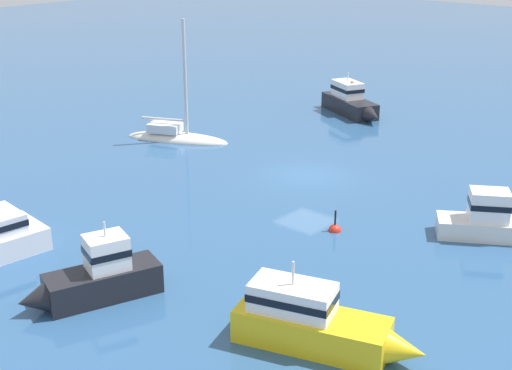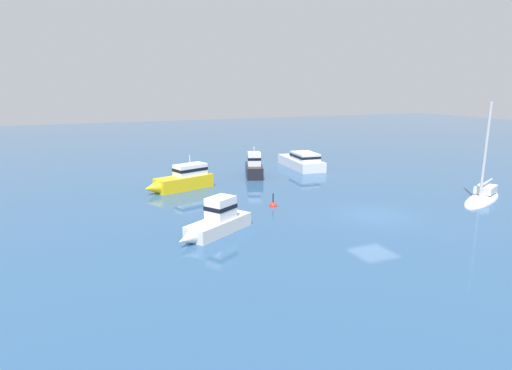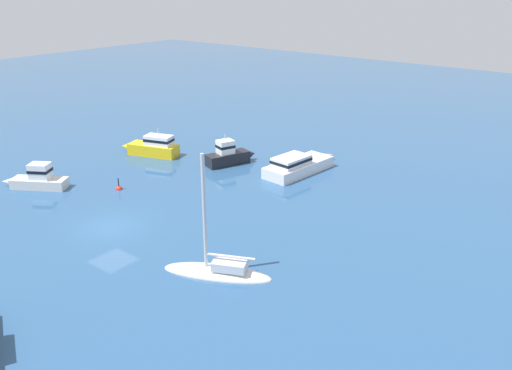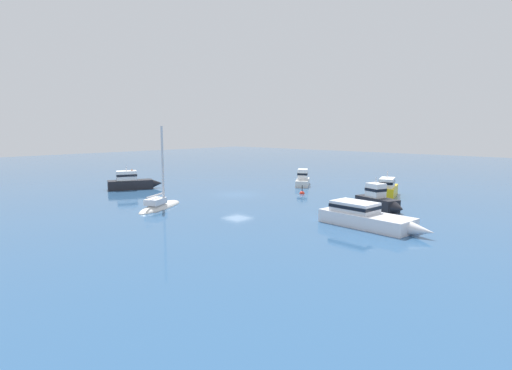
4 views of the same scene
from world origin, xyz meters
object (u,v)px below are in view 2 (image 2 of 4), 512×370
at_px(motor_cruiser, 217,221).
at_px(launch_1, 301,161).
at_px(ketch, 482,198).
at_px(cabin_cruiser_1, 254,167).
at_px(cabin_cruiser, 183,179).
at_px(channel_buoy, 273,206).

xyz_separation_m(motor_cruiser, launch_1, (13.97, 15.63, -0.04)).
relative_size(ketch, launch_1, 0.90).
bearing_deg(cabin_cruiser_1, ketch, -121.45).
distance_m(motor_cruiser, ketch, 19.82).
distance_m(cabin_cruiser, channel_buoy, 8.61).
bearing_deg(cabin_cruiser, ketch, 129.61).
bearing_deg(cabin_cruiser, motor_cruiser, 67.40).
distance_m(ketch, cabin_cruiser_1, 18.63).
relative_size(ketch, cabin_cruiser_1, 1.52).
distance_m(cabin_cruiser_1, launch_1, 6.29).
bearing_deg(channel_buoy, cabin_cruiser, 121.32).
height_order(cabin_cruiser, launch_1, cabin_cruiser).
xyz_separation_m(motor_cruiser, cabin_cruiser, (0.77, 11.05, 0.09)).
distance_m(cabin_cruiser, ketch, 22.40).
xyz_separation_m(motor_cruiser, channel_buoy, (5.23, 3.73, -0.70)).
bearing_deg(cabin_cruiser, channel_buoy, 102.71).
bearing_deg(cabin_cruiser_1, cabin_cruiser, 129.08).
height_order(launch_1, channel_buoy, launch_1).
xyz_separation_m(motor_cruiser, cabin_cruiser_1, (8.00, 13.66, 0.09)).
bearing_deg(channel_buoy, motor_cruiser, -144.52).
xyz_separation_m(ketch, cabin_cruiser_1, (-11.81, 14.40, 0.63)).
bearing_deg(cabin_cruiser, launch_1, -179.48).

